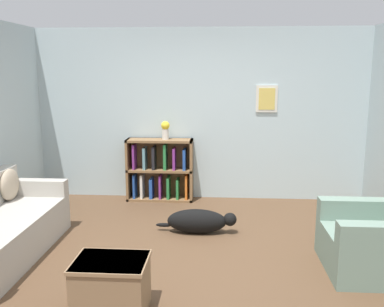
# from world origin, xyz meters

# --- Properties ---
(ground_plane) EXTENTS (14.00, 14.00, 0.00)m
(ground_plane) POSITION_xyz_m (0.00, 0.00, 0.00)
(ground_plane) COLOR brown
(wall_back) EXTENTS (5.60, 0.13, 2.60)m
(wall_back) POSITION_xyz_m (0.00, 2.25, 1.30)
(wall_back) COLOR silver
(wall_back) RESTS_ON ground_plane
(bookshelf) EXTENTS (1.01, 0.31, 0.95)m
(bookshelf) POSITION_xyz_m (-0.60, 2.05, 0.45)
(bookshelf) COLOR olive
(bookshelf) RESTS_ON ground_plane
(coffee_table) EXTENTS (0.60, 0.47, 0.46)m
(coffee_table) POSITION_xyz_m (-0.56, -1.12, 0.24)
(coffee_table) COLOR #846647
(coffee_table) RESTS_ON ground_plane
(dog) EXTENTS (1.00, 0.27, 0.30)m
(dog) POSITION_xyz_m (0.06, 0.68, 0.15)
(dog) COLOR black
(dog) RESTS_ON ground_plane
(vase) EXTENTS (0.13, 0.13, 0.28)m
(vase) POSITION_xyz_m (-0.51, 2.03, 1.10)
(vase) COLOR silver
(vase) RESTS_ON bookshelf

